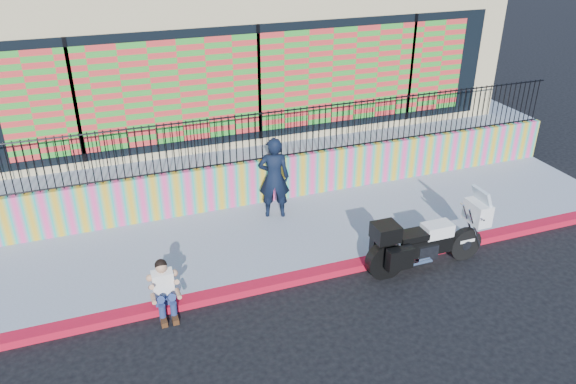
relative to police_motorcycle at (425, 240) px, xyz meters
name	(u,v)px	position (x,y,z in m)	size (l,w,h in m)	color
ground	(324,275)	(-2.02, 0.44, -0.68)	(90.00, 90.00, 0.00)	black
red_curb	(324,272)	(-2.02, 0.44, -0.60)	(16.00, 0.30, 0.15)	red
sidewalk	(295,233)	(-2.02, 2.09, -0.60)	(16.00, 3.00, 0.15)	gray
mural_wall	(272,179)	(-2.02, 3.69, 0.02)	(16.00, 0.20, 1.10)	#FB428E
metal_fence	(271,135)	(-2.02, 3.69, 1.17)	(15.80, 0.04, 1.20)	black
elevated_platform	(221,117)	(-2.02, 8.79, -0.05)	(16.00, 10.00, 1.25)	gray
storefront_building	(218,35)	(-2.02, 8.57, 2.57)	(14.00, 8.06, 4.00)	#C5B583
police_motorcycle	(425,240)	(0.00, 0.00, 0.00)	(2.59, 0.86, 1.61)	black
police_officer	(274,178)	(-2.23, 2.89, 0.45)	(0.71, 0.47, 1.95)	black
seated_man	(165,294)	(-5.18, 0.32, -0.23)	(0.54, 0.71, 1.06)	navy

